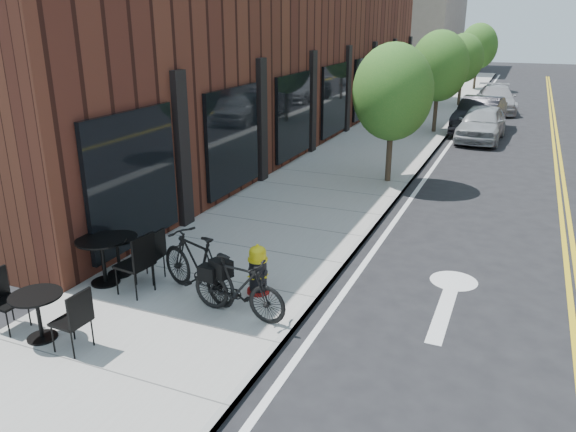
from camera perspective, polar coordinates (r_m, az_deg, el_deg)
The scene contains 17 objects.
ground at distance 8.30m, azimuth -0.81°, elevation -13.46°, with size 120.00×120.00×0.00m, color black.
sidewalk_near at distance 17.63m, azimuth 6.38°, elevation 4.74°, with size 4.00×70.00×0.12m, color #9E9B93.
building_near at distance 22.42m, azimuth -1.67°, elevation 16.89°, with size 5.00×28.00×7.00m, color #471F16.
bg_building_left at distance 55.44m, azimuth 12.48°, elevation 19.57°, with size 8.00×14.00×10.00m, color #726656.
tree_near_a at distance 15.86m, azimuth 10.61°, elevation 12.25°, with size 2.20×2.20×3.81m.
tree_near_b at distance 23.68m, azimuth 15.11°, elevation 14.49°, with size 2.30×2.30×3.98m.
tree_near_c at distance 31.61m, azimuth 17.35°, elevation 15.05°, with size 2.10×2.10×3.67m.
tree_near_d at distance 39.55m, azimuth 18.77°, elevation 16.01°, with size 2.40×2.40×4.11m.
fire_hydrant at distance 9.43m, azimuth -3.08°, elevation -5.50°, with size 0.42×0.42×0.88m.
bicycle_left at distance 9.38m, azimuth -9.18°, elevation -4.89°, with size 0.53×1.87×1.12m, color black.
bicycle_right at distance 8.70m, azimuth -5.07°, elevation -7.20°, with size 0.47×1.65×0.99m, color black.
bistro_set_a at distance 8.86m, azimuth -24.07°, elevation -8.71°, with size 1.71×0.77×0.92m.
bistro_set_b at distance 10.50m, azimuth -16.92°, elevation -3.33°, with size 1.75×0.78×0.94m.
bistro_set_c at distance 10.21m, azimuth -18.32°, elevation -3.73°, with size 2.02×0.95×1.07m.
parked_car_a at distance 23.20m, azimuth 19.06°, elevation 8.91°, with size 1.59×3.96×1.35m, color #A2A6AA.
parked_car_b at distance 24.94m, azimuth 18.87°, elevation 9.70°, with size 1.51×4.34×1.43m, color black.
parked_car_c at distance 30.78m, azimuth 20.37°, elevation 11.08°, with size 1.80×4.42×1.28m, color #A5A5AA.
Camera 1 is at (2.83, -6.37, 4.51)m, focal length 35.00 mm.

